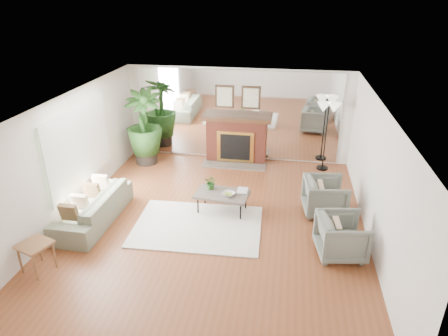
% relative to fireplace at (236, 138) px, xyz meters
% --- Properties ---
extents(ground, '(7.00, 7.00, 0.00)m').
position_rel_fireplace_xyz_m(ground, '(0.00, -3.26, -0.66)').
color(ground, brown).
rests_on(ground, ground).
extents(wall_left, '(0.02, 7.00, 2.50)m').
position_rel_fireplace_xyz_m(wall_left, '(-2.99, -3.26, 0.59)').
color(wall_left, silver).
rests_on(wall_left, ground).
extents(wall_right, '(0.02, 7.00, 2.50)m').
position_rel_fireplace_xyz_m(wall_right, '(2.99, -3.26, 0.59)').
color(wall_right, silver).
rests_on(wall_right, ground).
extents(wall_back, '(6.00, 0.02, 2.50)m').
position_rel_fireplace_xyz_m(wall_back, '(0.00, 0.23, 0.59)').
color(wall_back, silver).
rests_on(wall_back, ground).
extents(mirror_panel, '(5.40, 0.04, 2.40)m').
position_rel_fireplace_xyz_m(mirror_panel, '(0.00, 0.21, 0.59)').
color(mirror_panel, silver).
rests_on(mirror_panel, wall_back).
extents(window_panel, '(0.04, 2.40, 1.50)m').
position_rel_fireplace_xyz_m(window_panel, '(-2.96, -2.86, 0.69)').
color(window_panel, '#B2E09E').
rests_on(window_panel, wall_left).
extents(fireplace, '(1.85, 0.83, 2.05)m').
position_rel_fireplace_xyz_m(fireplace, '(0.00, 0.00, 0.00)').
color(fireplace, maroon).
rests_on(fireplace, ground).
extents(area_rug, '(2.59, 1.89, 0.03)m').
position_rel_fireplace_xyz_m(area_rug, '(-0.30, -3.44, -0.65)').
color(area_rug, beige).
rests_on(area_rug, ground).
extents(coffee_table, '(1.18, 0.77, 0.44)m').
position_rel_fireplace_xyz_m(coffee_table, '(0.08, -2.77, -0.25)').
color(coffee_table, '#62584E').
rests_on(coffee_table, ground).
extents(sofa, '(0.88, 2.15, 0.62)m').
position_rel_fireplace_xyz_m(sofa, '(-2.45, -3.56, -0.35)').
color(sofa, slate).
rests_on(sofa, ground).
extents(armchair_back, '(0.96, 0.94, 0.78)m').
position_rel_fireplace_xyz_m(armchair_back, '(2.22, -2.47, -0.27)').
color(armchair_back, slate).
rests_on(armchair_back, ground).
extents(armchair_front, '(0.96, 0.94, 0.76)m').
position_rel_fireplace_xyz_m(armchair_front, '(2.42, -3.90, -0.28)').
color(armchair_front, slate).
rests_on(armchair_front, ground).
extents(side_table, '(0.60, 0.60, 0.54)m').
position_rel_fireplace_xyz_m(side_table, '(-2.65, -5.20, -0.21)').
color(side_table, brown).
rests_on(side_table, ground).
extents(potted_ficus, '(1.15, 1.15, 2.01)m').
position_rel_fireplace_xyz_m(potted_ficus, '(-2.39, -0.52, 0.42)').
color(potted_ficus, black).
rests_on(potted_ficus, ground).
extents(floor_lamp, '(0.58, 0.32, 1.79)m').
position_rel_fireplace_xyz_m(floor_lamp, '(2.33, -0.16, 0.87)').
color(floor_lamp, black).
rests_on(floor_lamp, ground).
extents(tabletop_plant, '(0.32, 0.29, 0.31)m').
position_rel_fireplace_xyz_m(tabletop_plant, '(-0.18, -2.61, -0.06)').
color(tabletop_plant, '#356926').
rests_on(tabletop_plant, coffee_table).
extents(fruit_bowl, '(0.33, 0.33, 0.06)m').
position_rel_fireplace_xyz_m(fruit_bowl, '(0.23, -2.85, -0.18)').
color(fruit_bowl, brown).
rests_on(fruit_bowl, coffee_table).
extents(book, '(0.23, 0.31, 0.02)m').
position_rel_fireplace_xyz_m(book, '(0.38, -2.61, -0.20)').
color(book, brown).
rests_on(book, coffee_table).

